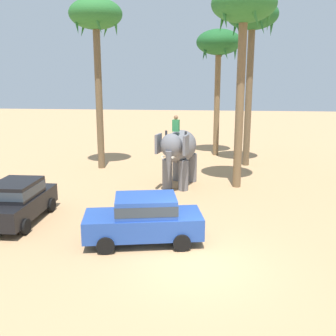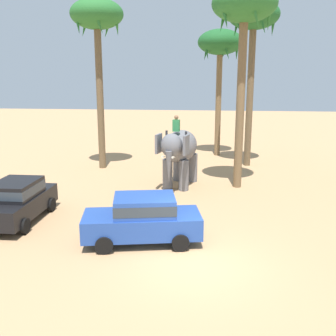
# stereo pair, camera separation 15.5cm
# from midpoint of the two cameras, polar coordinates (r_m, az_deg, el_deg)

# --- Properties ---
(ground_plane) EXTENTS (120.00, 120.00, 0.00)m
(ground_plane) POSITION_cam_midpoint_polar(r_m,az_deg,el_deg) (12.61, 3.65, -13.81)
(ground_plane) COLOR tan
(car_sedan_foreground) EXTENTS (4.36, 2.48, 1.70)m
(car_sedan_foreground) POSITION_cam_midpoint_polar(r_m,az_deg,el_deg) (13.74, -3.85, -7.26)
(car_sedan_foreground) COLOR #23479E
(car_sedan_foreground) RESTS_ON ground
(car_parked_far_side) EXTENTS (1.94, 4.13, 1.70)m
(car_parked_far_side) POSITION_cam_midpoint_polar(r_m,az_deg,el_deg) (16.79, -21.48, -4.36)
(car_parked_far_side) COLOR black
(car_parked_far_side) RESTS_ON ground
(elephant_with_mahout) EXTENTS (2.23, 4.00, 3.88)m
(elephant_with_mahout) POSITION_cam_midpoint_polar(r_m,az_deg,el_deg) (20.57, 1.41, 2.68)
(elephant_with_mahout) COLOR slate
(elephant_with_mahout) RESTS_ON ground
(palm_tree_behind_elephant) EXTENTS (3.20, 3.20, 10.43)m
(palm_tree_behind_elephant) POSITION_cam_midpoint_polar(r_m,az_deg,el_deg) (26.21, 12.09, 20.25)
(palm_tree_behind_elephant) COLOR brown
(palm_tree_behind_elephant) RESTS_ON ground
(palm_tree_near_hut) EXTENTS (3.20, 3.20, 9.12)m
(palm_tree_near_hut) POSITION_cam_midpoint_polar(r_m,az_deg,el_deg) (29.32, 7.28, 17.29)
(palm_tree_near_hut) COLOR brown
(palm_tree_near_hut) RESTS_ON ground
(palm_tree_left_of_road) EXTENTS (3.20, 3.20, 10.13)m
(palm_tree_left_of_road) POSITION_cam_midpoint_polar(r_m,az_deg,el_deg) (20.69, 10.83, 21.57)
(palm_tree_left_of_road) COLOR brown
(palm_tree_left_of_road) RESTS_ON ground
(palm_tree_far_back) EXTENTS (3.20, 3.20, 10.35)m
(palm_tree_far_back) POSITION_cam_midpoint_polar(r_m,az_deg,el_deg) (25.27, -10.73, 20.44)
(palm_tree_far_back) COLOR brown
(palm_tree_far_back) RESTS_ON ground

